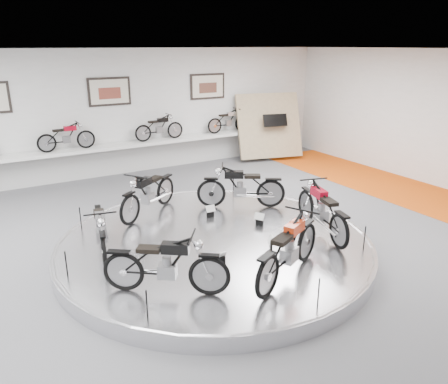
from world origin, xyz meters
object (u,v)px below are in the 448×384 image
bike_c (101,229)px  bike_e (289,248)px  shelf (116,146)px  bike_f (322,209)px  bike_a (241,186)px  display_platform (215,246)px  bike_d (166,264)px  bike_b (148,192)px

bike_c → bike_e: 3.55m
shelf → bike_f: bike_f is taller
bike_a → bike_e: (-1.16, -3.29, 0.02)m
display_platform → bike_d: 2.27m
shelf → bike_e: size_ratio=5.85×
bike_b → bike_d: 3.56m
bike_a → bike_b: bike_a is taller
bike_a → bike_e: 3.49m
bike_b → bike_c: 2.11m
bike_a → bike_f: bike_f is taller
shelf → bike_c: bearing=-110.3°
display_platform → bike_a: bike_a is taller
bike_e → bike_f: size_ratio=1.02×
bike_c → bike_b: bearing=146.0°
bike_c → bike_f: bike_f is taller
bike_d → bike_f: (3.73, 0.49, 0.03)m
display_platform → bike_a: bearing=41.4°
bike_a → bike_d: (-3.14, -2.68, -0.02)m
display_platform → bike_f: size_ratio=3.46×
bike_e → bike_f: (1.76, 1.10, -0.01)m
bike_b → bike_f: bearing=98.6°
bike_a → bike_c: bike_a is taller
bike_e → bike_d: bearing=137.3°
bike_d → bike_e: size_ratio=0.93×
display_platform → bike_e: 2.14m
bike_c → bike_f: bearing=83.2°
bike_a → bike_f: size_ratio=0.98×
bike_b → bike_c: bike_b is taller
bike_b → bike_d: bearing=38.8°
bike_b → display_platform: bearing=73.3°
bike_a → bike_f: (0.60, -2.19, 0.01)m
display_platform → bike_f: bearing=-23.5°
display_platform → bike_a: 2.07m
bike_a → shelf: bearing=-42.8°
bike_a → bike_d: size_ratio=1.04×
bike_a → bike_e: size_ratio=0.97×
bike_b → bike_a: bearing=126.9°
shelf → bike_e: bearing=-87.9°
bike_b → bike_e: size_ratio=0.96×
bike_b → bike_f: (2.70, -2.91, 0.01)m
bike_b → bike_f: size_ratio=0.98×
shelf → bike_a: 5.32m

